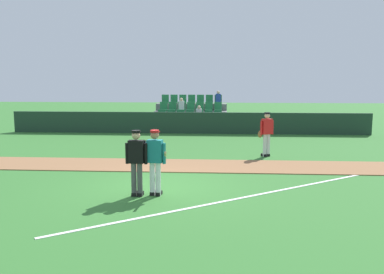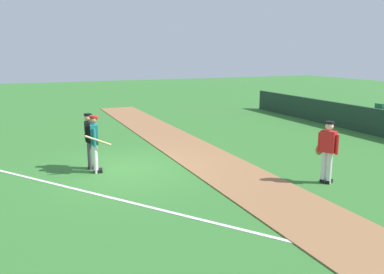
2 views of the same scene
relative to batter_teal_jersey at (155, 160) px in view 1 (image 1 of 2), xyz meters
name	(u,v)px [view 1 (image 1 of 2)]	position (x,y,z in m)	size (l,w,h in m)	color
ground_plane	(159,187)	(-0.05, 0.89, -0.97)	(80.00, 80.00, 0.00)	#33702D
infield_dirt_path	(170,165)	(-0.05, 3.75, -0.95)	(28.00, 2.15, 0.03)	#936642
foul_line_chalk	(266,193)	(2.95, 0.39, -0.96)	(12.00, 0.10, 0.01)	white
dugout_fence	(188,123)	(-0.05, 12.34, -0.37)	(20.00, 0.16, 1.19)	#1E3828
stadium_bleachers	(191,119)	(-0.04, 14.22, -0.35)	(4.45, 2.95, 2.30)	slate
batter_teal_jersey	(155,160)	(0.00, 0.00, 0.00)	(0.64, 0.80, 1.76)	white
umpire_home_plate	(137,159)	(-0.48, -0.07, 0.03)	(0.59, 0.32, 1.76)	#4C4C4C
runner_red_jersey	(266,132)	(3.54, 5.76, -0.01)	(0.65, 0.42, 1.76)	silver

